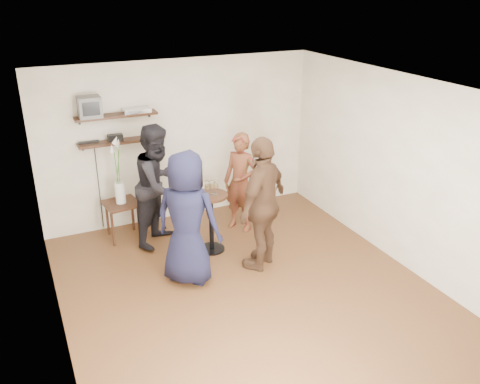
% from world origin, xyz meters
% --- Properties ---
extents(room, '(4.58, 5.08, 2.68)m').
position_xyz_m(room, '(0.00, 0.00, 1.30)').
color(room, '#4F2C19').
rests_on(room, ground).
extents(shelf_upper, '(1.20, 0.25, 0.04)m').
position_xyz_m(shelf_upper, '(-1.00, 2.38, 1.85)').
color(shelf_upper, black).
rests_on(shelf_upper, room).
extents(shelf_lower, '(1.20, 0.25, 0.04)m').
position_xyz_m(shelf_lower, '(-1.00, 2.38, 1.45)').
color(shelf_lower, black).
rests_on(shelf_lower, room).
extents(crt_monitor, '(0.32, 0.30, 0.30)m').
position_xyz_m(crt_monitor, '(-1.37, 2.38, 2.02)').
color(crt_monitor, '#59595B').
rests_on(crt_monitor, shelf_upper).
extents(dvd_deck, '(0.40, 0.24, 0.06)m').
position_xyz_m(dvd_deck, '(-0.69, 2.38, 1.90)').
color(dvd_deck, silver).
rests_on(dvd_deck, shelf_upper).
extents(radio, '(0.22, 0.10, 0.10)m').
position_xyz_m(radio, '(-1.05, 2.38, 1.52)').
color(radio, black).
rests_on(radio, shelf_lower).
extents(power_strip, '(0.30, 0.05, 0.03)m').
position_xyz_m(power_strip, '(-1.43, 2.42, 1.48)').
color(power_strip, black).
rests_on(power_strip, shelf_lower).
extents(side_table, '(0.56, 0.56, 0.59)m').
position_xyz_m(side_table, '(-1.11, 2.06, 0.50)').
color(side_table, black).
rests_on(side_table, room).
extents(vase_lilies, '(0.20, 0.21, 1.06)m').
position_xyz_m(vase_lilies, '(-1.11, 2.06, 0.93)').
color(vase_lilies, silver).
rests_on(vase_lilies, side_table).
extents(drinks_table, '(0.49, 0.49, 0.89)m').
position_xyz_m(drinks_table, '(-0.02, 1.14, 0.57)').
color(drinks_table, black).
rests_on(drinks_table, room).
extents(wine_glass_fl, '(0.07, 0.07, 0.22)m').
position_xyz_m(wine_glass_fl, '(-0.08, 1.12, 1.04)').
color(wine_glass_fl, silver).
rests_on(wine_glass_fl, drinks_table).
extents(wine_glass_fr, '(0.07, 0.07, 0.22)m').
position_xyz_m(wine_glass_fr, '(0.05, 1.11, 1.04)').
color(wine_glass_fr, silver).
rests_on(wine_glass_fr, drinks_table).
extents(wine_glass_bl, '(0.07, 0.07, 0.20)m').
position_xyz_m(wine_glass_bl, '(-0.05, 1.19, 1.02)').
color(wine_glass_bl, silver).
rests_on(wine_glass_bl, drinks_table).
extents(wine_glass_br, '(0.07, 0.07, 0.21)m').
position_xyz_m(wine_glass_br, '(0.00, 1.15, 1.03)').
color(wine_glass_br, silver).
rests_on(wine_glass_br, drinks_table).
extents(person_plaid, '(0.63, 0.68, 1.57)m').
position_xyz_m(person_plaid, '(0.67, 1.61, 0.79)').
color(person_plaid, red).
rests_on(person_plaid, room).
extents(person_dark, '(1.12, 1.12, 1.83)m').
position_xyz_m(person_dark, '(-0.60, 1.74, 0.91)').
color(person_dark, black).
rests_on(person_dark, room).
extents(person_navy, '(1.03, 1.01, 1.79)m').
position_xyz_m(person_navy, '(-0.59, 0.53, 0.89)').
color(person_navy, black).
rests_on(person_navy, room).
extents(person_brown, '(1.16, 1.00, 1.86)m').
position_xyz_m(person_brown, '(0.46, 0.46, 0.93)').
color(person_brown, '#49301F').
rests_on(person_brown, room).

